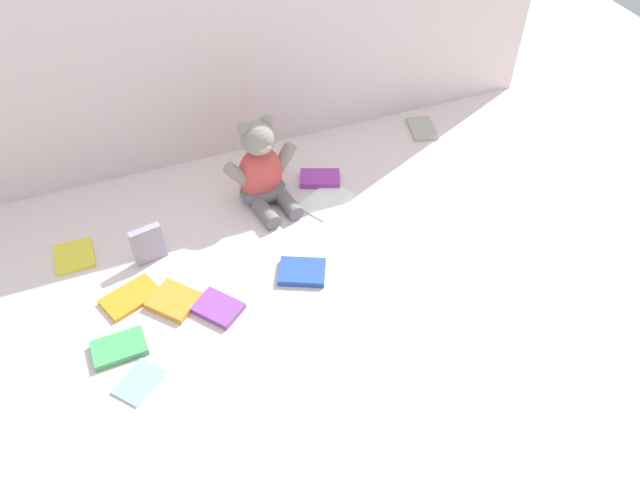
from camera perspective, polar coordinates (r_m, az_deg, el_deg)
The scene contains 14 objects.
ground_plane at distance 1.58m, azimuth -0.62°, elevation 0.04°, with size 3.20×3.20×0.00m, color silver.
backdrop_drape at distance 1.69m, azimuth -6.35°, elevation 19.67°, with size 1.71×0.03×0.79m, color silver.
teddy_bear at distance 1.64m, azimuth -5.29°, elevation 6.17°, with size 0.20×0.19×0.24m.
book_case_0 at distance 1.55m, azimuth -15.27°, elevation -0.38°, with size 0.08×0.02×0.10m, color #8E8CA7.
book_case_1 at distance 1.74m, azimuth -0.02°, elevation 5.58°, with size 0.07×0.11×0.02m, color purple.
book_case_2 at distance 1.95m, azimuth 9.19°, elevation 9.89°, with size 0.07×0.11×0.01m, color #A0A294.
book_case_3 at distance 1.42m, azimuth -17.67°, elevation -9.26°, with size 0.07×0.11×0.02m, color #419C59.
book_case_4 at distance 1.68m, azimuth 0.61°, elevation 3.64°, with size 0.09×0.14×0.01m, color white.
book_case_5 at distance 1.49m, azimuth -1.62°, elevation -2.88°, with size 0.08×0.11×0.02m, color #264BB0.
book_case_6 at distance 1.37m, azimuth -16.05°, elevation -12.16°, with size 0.07×0.10×0.01m, color #80C1CC.
book_case_7 at distance 1.64m, azimuth -21.28°, elevation -1.35°, with size 0.09×0.10×0.01m, color yellow.
book_case_8 at distance 1.51m, azimuth -16.69°, elevation -4.97°, with size 0.08×0.13×0.01m, color orange.
book_case_9 at distance 1.47m, azimuth -13.03°, elevation -5.36°, with size 0.09×0.10×0.02m, color orange.
book_case_10 at distance 1.44m, azimuth -9.20°, elevation -6.07°, with size 0.08×0.10×0.02m, color #803E98.
Camera 1 is at (-0.39, -1.04, 1.12)m, focal length 35.45 mm.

